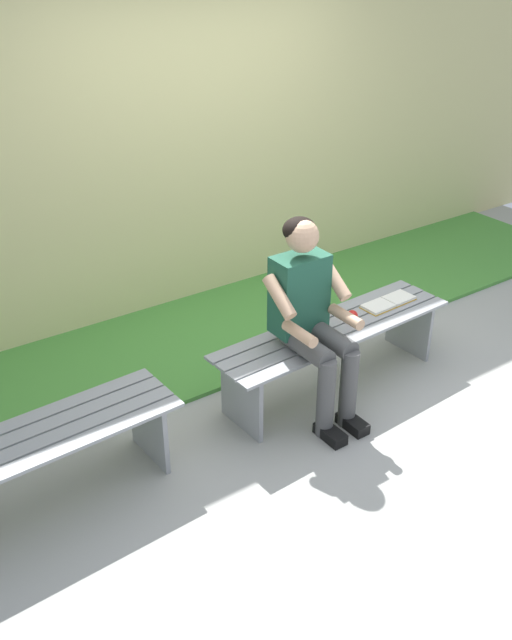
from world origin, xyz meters
The scene contains 8 objects.
ground_plane centered at (1.04, 1.00, -0.02)m, with size 10.00×7.00×0.04m, color #9E9E99.
grass_strip centered at (1.04, -1.28, 0.01)m, with size 9.00×1.82×0.03m, color #478C38.
brick_wall centered at (0.50, -1.79, 1.34)m, with size 9.50×0.24×2.69m, color #D1C684.
bench_near centered at (0.00, 0.00, 0.35)m, with size 1.77×0.52×0.46m.
bench_far centered at (2.08, 0.00, 0.35)m, with size 1.71×0.52×0.46m.
person_seated centered at (0.29, 0.10, 0.69)m, with size 0.50×0.69×1.26m.
apple centered at (-0.15, 0.00, 0.49)m, with size 0.08×0.08×0.08m, color red.
book_open centered at (-0.52, -0.04, 0.47)m, with size 0.42×0.18×0.02m.
Camera 1 is at (2.65, 2.94, 2.68)m, focal length 38.84 mm.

